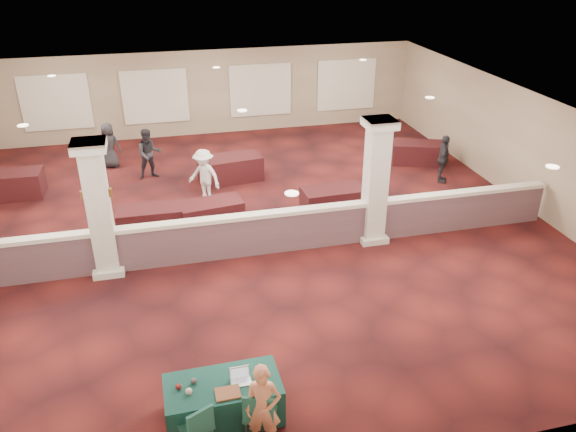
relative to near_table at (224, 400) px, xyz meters
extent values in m
plane|color=#4D1513|center=(1.50, 6.50, -0.35)|extent=(16.00, 16.00, 0.00)
cube|color=gray|center=(1.50, 14.50, 1.25)|extent=(16.00, 0.04, 3.20)
cube|color=gray|center=(1.50, -1.50, 1.25)|extent=(16.00, 0.04, 3.20)
cube|color=gray|center=(9.50, 6.50, 1.25)|extent=(0.04, 16.00, 3.20)
cube|color=silver|center=(1.50, 6.50, 2.85)|extent=(16.00, 16.00, 0.02)
cube|color=#55393F|center=(1.50, 5.00, 0.15)|extent=(15.60, 0.20, 1.00)
cube|color=beige|center=(1.50, 5.00, 0.70)|extent=(15.60, 0.28, 0.10)
cube|color=beige|center=(-2.00, 5.00, 1.25)|extent=(0.50, 0.50, 3.20)
cube|color=beige|center=(-2.00, 5.00, -0.27)|extent=(0.70, 0.70, 0.16)
cube|color=beige|center=(-2.00, 5.00, 2.75)|extent=(0.72, 0.72, 0.20)
cube|color=beige|center=(4.50, 5.00, 1.25)|extent=(0.50, 0.50, 3.20)
cube|color=beige|center=(4.50, 5.00, -0.27)|extent=(0.70, 0.70, 0.16)
cube|color=beige|center=(4.50, 5.00, 2.75)|extent=(0.72, 0.72, 0.20)
cylinder|color=brown|center=(-2.28, 5.00, 1.65)|extent=(0.12, 0.12, 0.18)
cylinder|color=white|center=(-2.28, 5.00, 1.65)|extent=(0.09, 0.09, 0.10)
cylinder|color=brown|center=(-1.72, 5.00, 1.65)|extent=(0.12, 0.12, 0.18)
cylinder|color=white|center=(-1.72, 5.00, 1.65)|extent=(0.09, 0.09, 0.10)
cube|color=#0F3731|center=(0.00, 0.00, 0.00)|extent=(1.85, 0.94, 0.71)
cube|color=#216255|center=(0.51, -0.50, 0.12)|extent=(0.62, 0.62, 0.06)
cube|color=#216255|center=(0.44, -0.71, 0.39)|extent=(0.46, 0.20, 0.47)
cylinder|color=slate|center=(0.38, -0.24, -0.13)|extent=(0.03, 0.03, 0.45)
cylinder|color=slate|center=(0.77, -0.37, -0.13)|extent=(0.03, 0.03, 0.45)
cube|color=#216255|center=(-0.50, -0.50, 0.09)|extent=(0.60, 0.60, 0.06)
cube|color=#216255|center=(-0.41, -0.69, 0.34)|extent=(0.41, 0.23, 0.43)
cylinder|color=slate|center=(-0.41, -0.25, -0.15)|extent=(0.03, 0.03, 0.41)
imported|color=#E88B64|center=(0.51, -0.70, 0.40)|extent=(0.62, 0.49, 1.51)
cube|color=black|center=(-1.00, 6.80, -0.01)|extent=(1.68, 0.86, 0.68)
cube|color=black|center=(0.60, 6.80, -0.02)|extent=(1.76, 1.06, 0.67)
cube|color=black|center=(4.02, 6.80, -0.01)|extent=(1.75, 0.92, 0.69)
cube|color=black|center=(-5.00, 9.99, 0.03)|extent=(1.91, 0.98, 0.77)
cube|color=black|center=(1.56, 9.70, 0.04)|extent=(2.03, 1.21, 0.78)
cube|color=black|center=(8.00, 9.70, 0.00)|extent=(1.93, 1.39, 0.71)
imported|color=black|center=(-0.89, 10.50, 0.45)|extent=(0.83, 0.55, 1.62)
imported|color=silver|center=(0.61, 8.30, 0.45)|extent=(1.08, 1.03, 1.60)
imported|color=black|center=(8.00, 8.00, 0.41)|extent=(0.80, 0.99, 1.52)
imported|color=black|center=(-2.17, 11.77, 0.41)|extent=(0.84, 0.62, 1.52)
cube|color=silver|center=(0.29, -0.04, 0.36)|extent=(0.32, 0.23, 0.02)
cube|color=silver|center=(0.29, 0.07, 0.48)|extent=(0.32, 0.02, 0.21)
cube|color=silver|center=(0.29, 0.06, 0.46)|extent=(0.29, 0.01, 0.18)
cube|color=#BE551E|center=(0.05, -0.24, 0.37)|extent=(0.39, 0.30, 0.03)
sphere|color=beige|center=(-0.53, -0.10, 0.41)|extent=(0.11, 0.11, 0.11)
sphere|color=maroon|center=(-0.68, 0.04, 0.40)|extent=(0.10, 0.10, 0.10)
sphere|color=#454549|center=(-0.44, 0.11, 0.40)|extent=(0.10, 0.10, 0.10)
cube|color=red|center=(0.63, -0.26, 0.36)|extent=(0.12, 0.03, 0.01)
camera|label=1|loc=(-0.58, -6.76, 6.74)|focal=35.00mm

